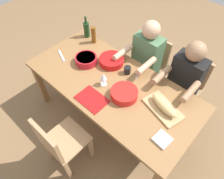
# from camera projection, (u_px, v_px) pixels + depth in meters

# --- Properties ---
(ground_plane) EXTENTS (8.00, 8.00, 0.00)m
(ground_plane) POSITION_uv_depth(u_px,v_px,m) (112.00, 119.00, 2.83)
(ground_plane) COLOR brown
(dining_table) EXTENTS (1.98, 0.93, 0.74)m
(dining_table) POSITION_uv_depth(u_px,v_px,m) (112.00, 88.00, 2.32)
(dining_table) COLOR olive
(dining_table) RESTS_ON ground_plane
(chair_near_left) EXTENTS (0.40, 0.40, 0.85)m
(chair_near_left) POSITION_uv_depth(u_px,v_px,m) (186.00, 84.00, 2.59)
(chair_near_left) COLOR #A87F56
(chair_near_left) RESTS_ON ground_plane
(diner_near_left) EXTENTS (0.41, 0.53, 1.20)m
(diner_near_left) POSITION_uv_depth(u_px,v_px,m) (183.00, 80.00, 2.34)
(diner_near_left) COLOR #2D2D38
(diner_near_left) RESTS_ON ground_plane
(chair_far_center) EXTENTS (0.40, 0.40, 0.85)m
(chair_far_center) POSITION_uv_depth(u_px,v_px,m) (59.00, 143.00, 2.08)
(chair_far_center) COLOR #A87F56
(chair_far_center) RESTS_ON ground_plane
(chair_near_center) EXTENTS (0.40, 0.40, 0.85)m
(chair_near_center) POSITION_uv_depth(u_px,v_px,m) (151.00, 64.00, 2.83)
(chair_near_center) COLOR #A87F56
(chair_near_center) RESTS_ON ground_plane
(diner_near_center) EXTENTS (0.41, 0.53, 1.20)m
(diner_near_center) POSITION_uv_depth(u_px,v_px,m) (145.00, 59.00, 2.57)
(diner_near_center) COLOR #2D2D38
(diner_near_center) RESTS_ON ground_plane
(serving_bowl_salad) EXTENTS (0.29, 0.29, 0.08)m
(serving_bowl_salad) POSITION_uv_depth(u_px,v_px,m) (111.00, 60.00, 2.43)
(serving_bowl_salad) COLOR red
(serving_bowl_salad) RESTS_ON dining_table
(serving_bowl_fruit) EXTENTS (0.28, 0.28, 0.08)m
(serving_bowl_fruit) POSITION_uv_depth(u_px,v_px,m) (124.00, 93.00, 2.10)
(serving_bowl_fruit) COLOR red
(serving_bowl_fruit) RESTS_ON dining_table
(serving_bowl_pasta) EXTENTS (0.26, 0.26, 0.09)m
(serving_bowl_pasta) POSITION_uv_depth(u_px,v_px,m) (86.00, 59.00, 2.43)
(serving_bowl_pasta) COLOR #B21923
(serving_bowl_pasta) RESTS_ON dining_table
(cutting_board) EXTENTS (0.44, 0.31, 0.02)m
(cutting_board) POSITION_uv_depth(u_px,v_px,m) (163.00, 109.00, 2.03)
(cutting_board) COLOR tan
(cutting_board) RESTS_ON dining_table
(bread_loaf) EXTENTS (0.34, 0.19, 0.09)m
(bread_loaf) POSITION_uv_depth(u_px,v_px,m) (164.00, 105.00, 1.99)
(bread_loaf) COLOR tan
(bread_loaf) RESTS_ON cutting_board
(wine_bottle) EXTENTS (0.08, 0.08, 0.29)m
(wine_bottle) POSITION_uv_depth(u_px,v_px,m) (87.00, 29.00, 2.72)
(wine_bottle) COLOR #193819
(wine_bottle) RESTS_ON dining_table
(beer_bottle) EXTENTS (0.06, 0.06, 0.22)m
(beer_bottle) POSITION_uv_depth(u_px,v_px,m) (94.00, 35.00, 2.64)
(beer_bottle) COLOR brown
(beer_bottle) RESTS_ON dining_table
(wine_glass) EXTENTS (0.08, 0.08, 0.17)m
(wine_glass) POSITION_uv_depth(u_px,v_px,m) (103.00, 77.00, 2.16)
(wine_glass) COLOR silver
(wine_glass) RESTS_ON dining_table
(placemat_far_center) EXTENTS (0.32, 0.23, 0.01)m
(placemat_far_center) POSITION_uv_depth(u_px,v_px,m) (92.00, 99.00, 2.11)
(placemat_far_center) COLOR maroon
(placemat_far_center) RESTS_ON dining_table
(cup_near_center) EXTENTS (0.08, 0.08, 0.09)m
(cup_near_center) POSITION_uv_depth(u_px,v_px,m) (127.00, 70.00, 2.32)
(cup_near_center) COLOR black
(cup_near_center) RESTS_ON dining_table
(fork_near_center) EXTENTS (0.04, 0.17, 0.01)m
(fork_near_center) POSITION_uv_depth(u_px,v_px,m) (139.00, 74.00, 2.34)
(fork_near_center) COLOR silver
(fork_near_center) RESTS_ON dining_table
(carving_knife) EXTENTS (0.22, 0.11, 0.01)m
(carving_knife) POSITION_uv_depth(u_px,v_px,m) (61.00, 56.00, 2.54)
(carving_knife) COLOR silver
(carving_knife) RESTS_ON dining_table
(napkin_stack) EXTENTS (0.15, 0.15, 0.02)m
(napkin_stack) POSITION_uv_depth(u_px,v_px,m) (162.00, 139.00, 1.82)
(napkin_stack) COLOR white
(napkin_stack) RESTS_ON dining_table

